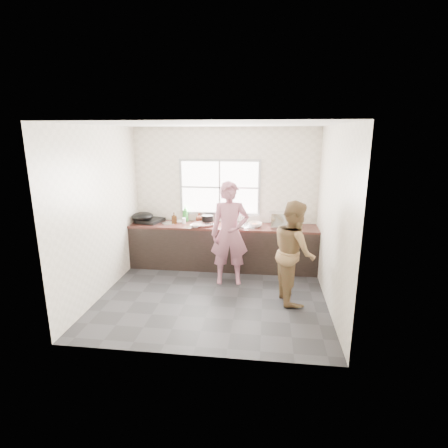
# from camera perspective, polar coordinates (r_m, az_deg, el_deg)

# --- Properties ---
(floor) EXTENTS (3.60, 3.20, 0.01)m
(floor) POSITION_cam_1_polar(r_m,az_deg,el_deg) (5.83, -1.79, -11.67)
(floor) COLOR #28282B
(floor) RESTS_ON ground
(ceiling) EXTENTS (3.60, 3.20, 0.01)m
(ceiling) POSITION_cam_1_polar(r_m,az_deg,el_deg) (5.24, -2.04, 16.01)
(ceiling) COLOR silver
(ceiling) RESTS_ON wall_back
(wall_back) EXTENTS (3.60, 0.01, 2.70)m
(wall_back) POSITION_cam_1_polar(r_m,az_deg,el_deg) (6.93, 0.15, 4.39)
(wall_back) COLOR silver
(wall_back) RESTS_ON ground
(wall_left) EXTENTS (0.01, 3.20, 2.70)m
(wall_left) POSITION_cam_1_polar(r_m,az_deg,el_deg) (5.92, -19.44, 1.82)
(wall_left) COLOR beige
(wall_left) RESTS_ON ground
(wall_right) EXTENTS (0.01, 3.20, 2.70)m
(wall_right) POSITION_cam_1_polar(r_m,az_deg,el_deg) (5.40, 17.37, 0.82)
(wall_right) COLOR beige
(wall_right) RESTS_ON ground
(wall_front) EXTENTS (3.60, 0.01, 2.70)m
(wall_front) POSITION_cam_1_polar(r_m,az_deg,el_deg) (3.85, -5.60, -3.95)
(wall_front) COLOR beige
(wall_front) RESTS_ON ground
(cabinet) EXTENTS (3.60, 0.62, 0.82)m
(cabinet) POSITION_cam_1_polar(r_m,az_deg,el_deg) (6.86, -0.17, -3.83)
(cabinet) COLOR black
(cabinet) RESTS_ON floor
(countertop) EXTENTS (3.60, 0.64, 0.04)m
(countertop) POSITION_cam_1_polar(r_m,az_deg,el_deg) (6.74, -0.18, -0.35)
(countertop) COLOR #3A1D17
(countertop) RESTS_ON cabinet
(sink) EXTENTS (0.55, 0.45, 0.02)m
(sink) POSITION_cam_1_polar(r_m,az_deg,el_deg) (6.70, 2.79, -0.24)
(sink) COLOR silver
(sink) RESTS_ON countertop
(faucet) EXTENTS (0.02, 0.02, 0.30)m
(faucet) POSITION_cam_1_polar(r_m,az_deg,el_deg) (6.85, 2.94, 1.35)
(faucet) COLOR silver
(faucet) RESTS_ON countertop
(window_frame) EXTENTS (1.60, 0.05, 1.10)m
(window_frame) POSITION_cam_1_polar(r_m,az_deg,el_deg) (6.90, -0.70, 6.02)
(window_frame) COLOR #9EA0A5
(window_frame) RESTS_ON wall_back
(window_glazing) EXTENTS (1.50, 0.01, 1.00)m
(window_glazing) POSITION_cam_1_polar(r_m,az_deg,el_deg) (6.87, -0.72, 5.99)
(window_glazing) COLOR white
(window_glazing) RESTS_ON window_frame
(woman) EXTENTS (0.66, 0.48, 1.68)m
(woman) POSITION_cam_1_polar(r_m,az_deg,el_deg) (6.03, 0.94, -2.12)
(woman) COLOR #AC677A
(woman) RESTS_ON floor
(person_side) EXTENTS (0.76, 0.89, 1.60)m
(person_side) POSITION_cam_1_polar(r_m,az_deg,el_deg) (5.52, 11.34, -4.45)
(person_side) COLOR brown
(person_side) RESTS_ON floor
(cutting_board) EXTENTS (0.55, 0.55, 0.04)m
(cutting_board) POSITION_cam_1_polar(r_m,az_deg,el_deg) (6.72, -3.35, -0.06)
(cutting_board) COLOR black
(cutting_board) RESTS_ON countertop
(cleaver) EXTENTS (0.19, 0.09, 0.01)m
(cleaver) POSITION_cam_1_polar(r_m,az_deg,el_deg) (6.65, -2.45, 0.00)
(cleaver) COLOR #B5B7BD
(cleaver) RESTS_ON cutting_board
(bowl_mince) EXTENTS (0.24, 0.24, 0.05)m
(bowl_mince) POSITION_cam_1_polar(r_m,az_deg,el_deg) (6.60, -4.64, -0.30)
(bowl_mince) COLOR silver
(bowl_mince) RESTS_ON countertop
(bowl_crabs) EXTENTS (0.24, 0.24, 0.07)m
(bowl_crabs) POSITION_cam_1_polar(r_m,az_deg,el_deg) (6.62, 5.07, -0.19)
(bowl_crabs) COLOR silver
(bowl_crabs) RESTS_ON countertop
(bowl_held) EXTENTS (0.23, 0.23, 0.06)m
(bowl_held) POSITION_cam_1_polar(r_m,az_deg,el_deg) (6.51, 2.59, -0.43)
(bowl_held) COLOR silver
(bowl_held) RESTS_ON countertop
(black_pot) EXTENTS (0.27, 0.27, 0.16)m
(black_pot) POSITION_cam_1_polar(r_m,az_deg,el_deg) (6.86, -2.71, 0.76)
(black_pot) COLOR black
(black_pot) RESTS_ON countertop
(plate_food) EXTENTS (0.25, 0.25, 0.02)m
(plate_food) POSITION_cam_1_polar(r_m,az_deg,el_deg) (7.08, -7.24, 0.50)
(plate_food) COLOR silver
(plate_food) RESTS_ON countertop
(bottle_green) EXTENTS (0.12, 0.12, 0.32)m
(bottle_green) POSITION_cam_1_polar(r_m,az_deg,el_deg) (7.05, -6.33, 1.74)
(bottle_green) COLOR #2C872E
(bottle_green) RESTS_ON countertop
(bottle_brown_tall) EXTENTS (0.12, 0.12, 0.20)m
(bottle_brown_tall) POSITION_cam_1_polar(r_m,az_deg,el_deg) (6.91, -8.15, 0.90)
(bottle_brown_tall) COLOR #3E250F
(bottle_brown_tall) RESTS_ON countertop
(bottle_brown_short) EXTENTS (0.15, 0.15, 0.16)m
(bottle_brown_short) POSITION_cam_1_polar(r_m,az_deg,el_deg) (7.01, -4.11, 1.04)
(bottle_brown_short) COLOR #481D12
(bottle_brown_short) RESTS_ON countertop
(glass_jar) EXTENTS (0.08, 0.08, 0.11)m
(glass_jar) POSITION_cam_1_polar(r_m,az_deg,el_deg) (6.90, -6.58, 0.54)
(glass_jar) COLOR white
(glass_jar) RESTS_ON countertop
(burner) EXTENTS (0.55, 0.55, 0.07)m
(burner) POSITION_cam_1_polar(r_m,az_deg,el_deg) (7.12, -11.96, 0.59)
(burner) COLOR black
(burner) RESTS_ON countertop
(wok) EXTENTS (0.50, 0.50, 0.16)m
(wok) POSITION_cam_1_polar(r_m,az_deg,el_deg) (7.04, -13.16, 1.24)
(wok) COLOR black
(wok) RESTS_ON burner
(dish_rack) EXTENTS (0.43, 0.33, 0.29)m
(dish_rack) POSITION_cam_1_polar(r_m,az_deg,el_deg) (6.62, 9.16, 0.66)
(dish_rack) COLOR silver
(dish_rack) RESTS_ON countertop
(pot_lid_left) EXTENTS (0.31, 0.31, 0.01)m
(pot_lid_left) POSITION_cam_1_polar(r_m,az_deg,el_deg) (6.94, -9.07, 0.13)
(pot_lid_left) COLOR silver
(pot_lid_left) RESTS_ON countertop
(pot_lid_right) EXTENTS (0.33, 0.33, 0.01)m
(pot_lid_right) POSITION_cam_1_polar(r_m,az_deg,el_deg) (7.10, -6.61, 0.54)
(pot_lid_right) COLOR #A8AAAE
(pot_lid_right) RESTS_ON countertop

